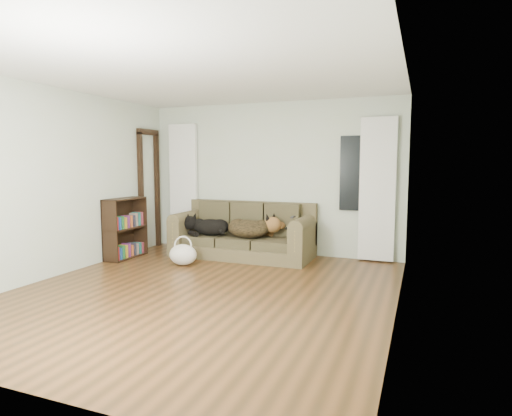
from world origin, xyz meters
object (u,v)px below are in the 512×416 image
(dog_shepherd, at_px, (251,229))
(bookshelf, at_px, (125,228))
(tote_bag, at_px, (183,255))
(dog_black_lab, at_px, (209,227))
(sofa, at_px, (242,230))

(dog_shepherd, relative_size, bookshelf, 0.74)
(bookshelf, bearing_deg, dog_shepherd, 19.42)
(dog_shepherd, xyz_separation_m, tote_bag, (-0.81, -0.80, -0.33))
(dog_black_lab, height_order, tote_bag, dog_black_lab)
(sofa, xyz_separation_m, dog_black_lab, (-0.57, -0.10, 0.03))
(tote_bag, distance_m, bookshelf, 1.21)
(dog_shepherd, xyz_separation_m, bookshelf, (-1.96, -0.69, 0.01))
(dog_shepherd, distance_m, bookshelf, 2.08)
(sofa, relative_size, bookshelf, 2.35)
(sofa, distance_m, bookshelf, 1.93)
(sofa, relative_size, tote_bag, 5.28)
(dog_black_lab, xyz_separation_m, bookshelf, (-1.19, -0.67, 0.02))
(sofa, height_order, dog_shepherd, sofa)
(sofa, distance_m, dog_shepherd, 0.21)
(sofa, distance_m, tote_bag, 1.11)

